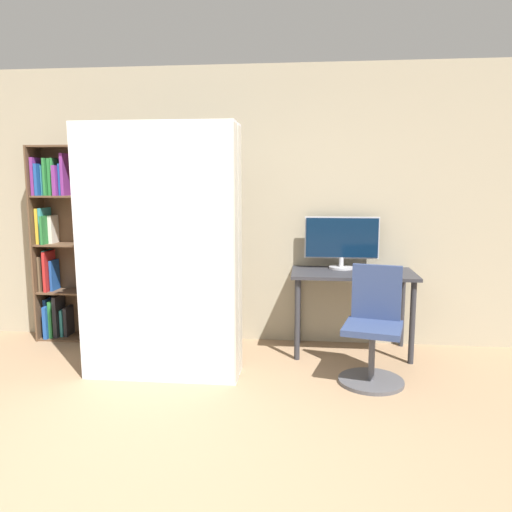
# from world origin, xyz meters

# --- Properties ---
(wall_back) EXTENTS (8.00, 0.06, 2.70)m
(wall_back) POSITION_xyz_m (0.00, 2.83, 1.35)
(wall_back) COLOR tan
(wall_back) RESTS_ON ground
(desk) EXTENTS (1.13, 0.60, 0.77)m
(desk) POSITION_xyz_m (1.40, 2.50, 0.65)
(desk) COLOR #2D2D33
(desk) RESTS_ON ground
(monitor) EXTENTS (0.70, 0.23, 0.50)m
(monitor) POSITION_xyz_m (1.30, 2.67, 1.05)
(monitor) COLOR #B7B7BC
(monitor) RESTS_ON desk
(office_chair) EXTENTS (0.53, 0.53, 0.93)m
(office_chair) POSITION_xyz_m (1.52, 1.84, 0.38)
(office_chair) COLOR #4C4C51
(office_chair) RESTS_ON ground
(bookshelf) EXTENTS (0.65, 0.31, 1.94)m
(bookshelf) POSITION_xyz_m (-1.48, 2.68, 0.97)
(bookshelf) COLOR brown
(bookshelf) RESTS_ON ground
(mattress_near) EXTENTS (1.27, 0.20, 2.05)m
(mattress_near) POSITION_xyz_m (-0.19, 1.69, 1.02)
(mattress_near) COLOR silver
(mattress_near) RESTS_ON ground
(mattress_far) EXTENTS (1.27, 0.19, 2.05)m
(mattress_far) POSITION_xyz_m (-0.19, 1.91, 1.02)
(mattress_far) COLOR silver
(mattress_far) RESTS_ON ground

